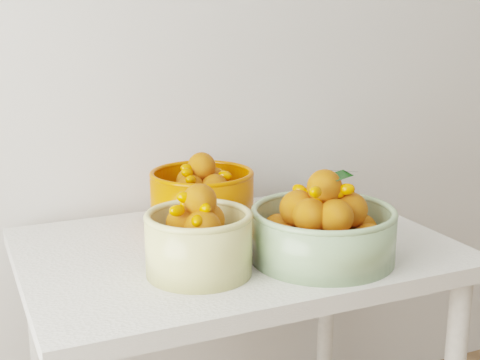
# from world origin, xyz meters

# --- Properties ---
(table) EXTENTS (1.00, 0.70, 0.75)m
(table) POSITION_xyz_m (-0.41, 1.60, 0.65)
(table) COLOR silver
(table) RESTS_ON ground
(bowl_cream) EXTENTS (0.30, 0.30, 0.20)m
(bowl_cream) POSITION_xyz_m (-0.55, 1.47, 0.82)
(bowl_cream) COLOR #D2C67A
(bowl_cream) RESTS_ON table
(bowl_green) EXTENTS (0.36, 0.36, 0.21)m
(bowl_green) POSITION_xyz_m (-0.27, 1.43, 0.82)
(bowl_green) COLOR #89A778
(bowl_green) RESTS_ON table
(bowl_orange) EXTENTS (0.35, 0.35, 0.19)m
(bowl_orange) POSITION_xyz_m (-0.43, 1.77, 0.83)
(bowl_orange) COLOR #C54700
(bowl_orange) RESTS_ON table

